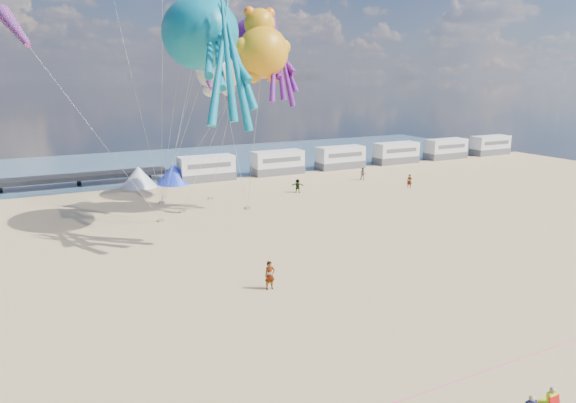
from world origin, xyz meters
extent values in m
plane|color=#D6B57B|center=(0.00, 0.00, 0.00)|extent=(120.00, 120.00, 0.00)
plane|color=#3C5A72|center=(0.00, 55.00, 0.02)|extent=(120.00, 120.00, 0.00)
cube|color=silver|center=(6.00, 40.00, 1.50)|extent=(6.60, 2.50, 3.00)
cube|color=silver|center=(15.50, 40.00, 1.50)|extent=(6.60, 2.50, 3.00)
cube|color=silver|center=(25.00, 40.00, 1.50)|extent=(6.60, 2.50, 3.00)
cube|color=silver|center=(34.50, 40.00, 1.50)|extent=(6.60, 2.50, 3.00)
cube|color=silver|center=(44.00, 40.00, 1.50)|extent=(6.60, 2.50, 3.00)
cube|color=silver|center=(53.50, 40.00, 1.50)|extent=(6.60, 2.50, 3.00)
cone|color=white|center=(-2.00, 40.00, 1.20)|extent=(4.00, 4.00, 2.40)
cone|color=#1933CC|center=(2.00, 40.00, 1.20)|extent=(4.00, 4.00, 2.40)
cylinder|color=#F2338C|center=(0.00, -5.00, 0.02)|extent=(34.00, 0.03, 0.03)
imported|color=tan|center=(-1.00, 7.03, 0.86)|extent=(0.65, 0.45, 1.72)
imported|color=#7F6659|center=(22.91, 31.68, 0.75)|extent=(0.87, 0.82, 1.50)
imported|color=#7F6659|center=(12.68, 29.25, 0.75)|extent=(0.92, 0.80, 1.49)
imported|color=#7F6659|center=(24.96, 25.61, 0.78)|extent=(1.25, 1.42, 1.55)
cube|color=gray|center=(-3.23, 24.47, 0.11)|extent=(0.50, 0.35, 0.22)
cube|color=gray|center=(-0.77, 26.54, 0.11)|extent=(0.50, 0.35, 0.22)
cube|color=gray|center=(5.09, 25.07, 0.11)|extent=(0.50, 0.35, 0.22)
cube|color=gray|center=(3.29, 30.59, 0.11)|extent=(0.50, 0.35, 0.22)
cube|color=gray|center=(-1.63, 30.90, 0.11)|extent=(0.50, 0.35, 0.22)
camera|label=1|loc=(-12.80, -18.48, 12.11)|focal=32.00mm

